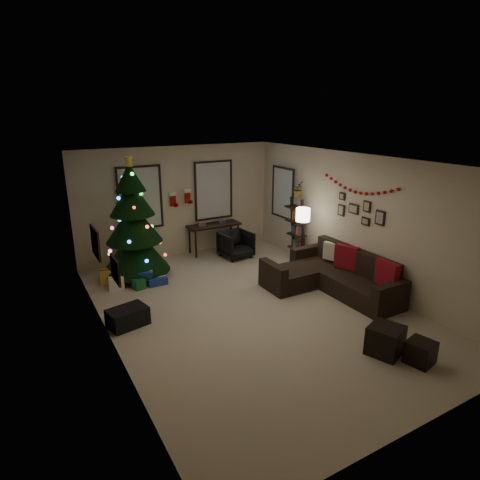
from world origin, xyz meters
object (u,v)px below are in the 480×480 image
sofa (332,277)px  desk_chair (236,244)px  christmas_tree (134,227)px  bookshelf (297,230)px  desk (214,227)px

sofa → desk_chair: sofa is taller
christmas_tree → sofa: 4.28m
sofa → bookshelf: 1.88m
desk → bookshelf: bearing=-45.9°
christmas_tree → desk: (2.20, 0.62, -0.47)m
christmas_tree → desk_chair: 2.60m
christmas_tree → bookshelf: christmas_tree is taller
sofa → christmas_tree: bearing=140.5°
desk_chair → christmas_tree: bearing=173.9°
desk_chair → bookshelf: size_ratio=0.43×
bookshelf → desk: bearing=134.1°
bookshelf → desk_chair: bearing=143.8°
desk → bookshelf: bookshelf is taller
desk → desk_chair: desk is taller
desk → desk_chair: (0.28, -0.65, -0.32)m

